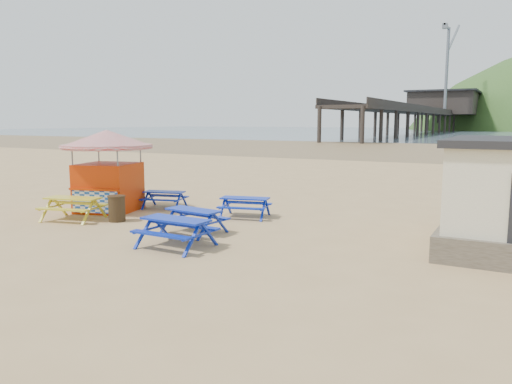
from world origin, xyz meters
The scene contains 12 objects.
ground centered at (0.00, 0.00, 0.00)m, with size 400.00×400.00×0.00m, color tan.
wet_sand centered at (0.00, 55.00, 0.00)m, with size 400.00×400.00×0.00m, color olive.
sea centered at (0.00, 170.00, 0.01)m, with size 400.00×400.00×0.00m, color #445561.
picnic_table_blue_a centered at (-4.41, 1.69, 0.35)m, with size 1.97×1.74×0.71m.
picnic_table_blue_b centered at (-0.40, 1.48, 0.38)m, with size 2.11×1.85×0.76m.
picnic_table_blue_c centered at (7.88, 3.48, 0.35)m, with size 2.14×2.02×0.71m.
picnic_table_blue_d centered at (-0.56, -1.66, 0.40)m, with size 2.06×1.75×0.79m.
picnic_table_blue_e centered at (0.06, -3.42, 0.43)m, with size 2.08×1.69×0.85m.
picnic_table_yellow centered at (-5.75, -1.94, 0.42)m, with size 2.33×2.04×0.84m.
ice_cream_kiosk centered at (-5.98, 0.11, 2.07)m, with size 4.49×4.49×3.29m.
litter_bin centered at (-4.15, -1.39, 0.48)m, with size 0.65×0.65×0.95m.
pier centered at (-17.99, 178.23, 5.46)m, with size 24.00×220.00×39.29m.
Camera 1 is at (8.72, -14.76, 3.62)m, focal length 35.00 mm.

